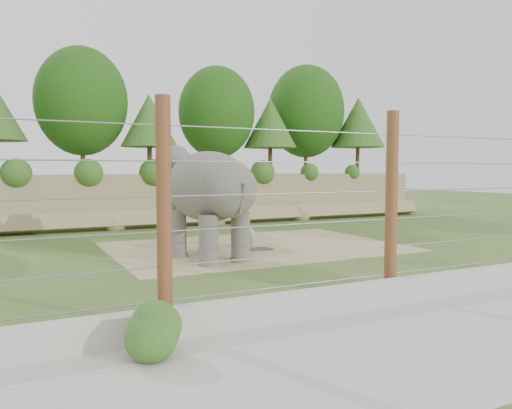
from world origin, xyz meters
name	(u,v)px	position (x,y,z in m)	size (l,w,h in m)	color
ground	(286,262)	(0.00, 0.00, 0.00)	(90.00, 90.00, 0.00)	#3E5B22
back_embankment	(175,147)	(0.59, 12.68, 3.97)	(30.00, 5.52, 8.77)	#95895F
dirt_patch	(256,247)	(0.50, 3.00, 0.01)	(10.00, 7.00, 0.02)	tan
drain_grate	(257,249)	(0.23, 2.37, 0.04)	(1.00, 0.60, 0.03)	#262628
elephant	(208,203)	(-1.90, 1.48, 1.73)	(1.84, 4.29, 3.47)	#69625D
stone_ball	(245,236)	(0.12, 3.09, 0.40)	(0.75, 0.75, 0.75)	gray
retaining_wall	(406,290)	(0.00, -5.00, 0.25)	(26.00, 0.35, 0.50)	beige
walkway	(489,329)	(0.00, -7.00, 0.01)	(26.00, 4.00, 0.01)	beige
barrier_fence	(391,205)	(0.00, -4.50, 2.00)	(20.26, 0.26, 4.00)	#5A2917
walkway_shrub	(146,334)	(-5.67, -5.80, 0.41)	(0.79, 0.79, 0.79)	#2E5C1F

